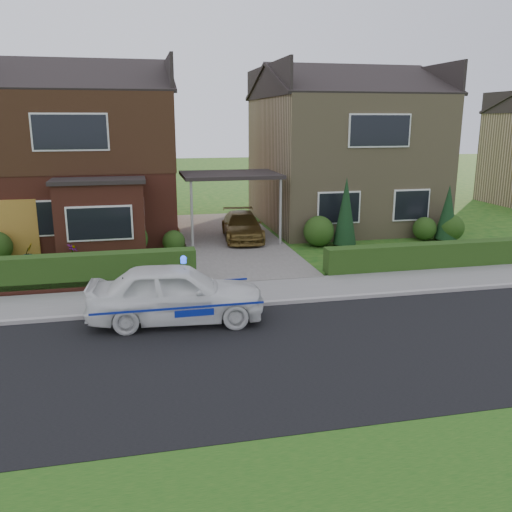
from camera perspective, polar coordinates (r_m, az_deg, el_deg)
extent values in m
plane|color=#154B14|center=(11.91, 6.66, -9.85)|extent=(120.00, 120.00, 0.00)
cube|color=black|center=(11.91, 6.66, -9.85)|extent=(60.00, 6.00, 0.02)
cube|color=#9E9993|center=(14.60, 2.76, -4.90)|extent=(60.00, 0.16, 0.12)
cube|color=slate|center=(15.56, 1.74, -3.71)|extent=(60.00, 2.00, 0.10)
cube|color=#154B14|center=(8.03, 19.45, -23.78)|extent=(60.00, 4.00, 0.01)
cube|color=#666059|center=(22.09, -2.66, 1.71)|extent=(3.80, 12.00, 0.12)
cube|color=brown|center=(24.42, -17.71, 9.00)|extent=(7.20, 8.00, 5.80)
cube|color=white|center=(20.85, -22.64, 3.63)|extent=(1.80, 0.08, 1.30)
cube|color=white|center=(20.53, -13.90, 4.16)|extent=(1.60, 0.08, 1.30)
cube|color=white|center=(20.34, -18.97, 12.24)|extent=(2.60, 0.08, 1.30)
cube|color=black|center=(24.35, -17.97, 12.40)|extent=(7.26, 8.06, 2.90)
cube|color=brown|center=(19.90, -16.00, 3.57)|extent=(3.00, 1.40, 2.70)
cube|color=black|center=(19.70, -16.28, 7.63)|extent=(3.20, 1.60, 0.14)
cube|color=#93805A|center=(26.10, 8.92, 9.79)|extent=(7.20, 8.00, 5.80)
cube|color=white|center=(21.98, 8.71, 5.06)|extent=(1.80, 0.08, 1.30)
cube|color=white|center=(23.31, 16.02, 5.18)|extent=(1.60, 0.08, 1.30)
cube|color=white|center=(22.34, 12.89, 12.75)|extent=(2.60, 0.08, 1.30)
cube|color=black|center=(21.67, -2.74, 8.54)|extent=(3.80, 3.00, 0.14)
cylinder|color=gray|center=(20.25, -6.77, 4.20)|extent=(0.10, 0.10, 2.70)
cylinder|color=gray|center=(20.86, 2.59, 4.57)|extent=(0.10, 0.10, 2.70)
cube|color=olive|center=(21.06, -24.87, 2.53)|extent=(2.20, 0.10, 2.10)
cube|color=brown|center=(16.37, -19.48, -3.15)|extent=(7.70, 0.25, 0.36)
cube|color=#1C3A12|center=(16.56, -19.37, -3.60)|extent=(7.50, 0.55, 0.90)
cube|color=#1C3A12|center=(18.88, 18.10, -1.35)|extent=(7.50, 0.55, 0.80)
sphere|color=#1C3A12|center=(19.99, -13.19, 1.77)|extent=(1.32, 1.32, 1.32)
sphere|color=#1C3A12|center=(20.37, -8.65, 1.53)|extent=(0.84, 0.84, 0.84)
sphere|color=#1C3A12|center=(21.24, 6.62, 2.61)|extent=(1.20, 1.20, 1.20)
sphere|color=#1C3A12|center=(23.25, 17.33, 2.76)|extent=(0.96, 0.96, 0.96)
sphere|color=#1C3A12|center=(23.50, 19.82, 2.83)|extent=(1.08, 1.08, 1.08)
cone|color=black|center=(21.28, 9.41, 4.45)|extent=(0.90, 0.90, 2.60)
cone|color=black|center=(23.30, 19.52, 4.17)|extent=(0.90, 0.90, 2.20)
imported|color=white|center=(13.33, -8.37, -3.92)|extent=(2.09, 4.39, 1.45)
sphere|color=#193FF2|center=(13.11, -7.57, -0.52)|extent=(0.17, 0.17, 0.17)
cube|color=navy|center=(12.53, -8.06, -5.37)|extent=(3.91, 0.02, 0.05)
cube|color=navy|center=(14.16, -8.63, -3.08)|extent=(3.91, 0.01, 0.05)
ellipsoid|color=black|center=(13.12, -13.57, -3.16)|extent=(0.22, 0.17, 0.21)
sphere|color=white|center=(13.07, -13.51, -3.27)|extent=(0.11, 0.11, 0.11)
sphere|color=black|center=(13.06, -13.52, -2.59)|extent=(0.13, 0.13, 0.13)
cone|color=black|center=(13.06, -13.73, -2.32)|extent=(0.04, 0.04, 0.05)
cone|color=black|center=(13.05, -13.34, -2.30)|extent=(0.04, 0.04, 0.05)
imported|color=brown|center=(21.87, -1.46, 3.18)|extent=(1.80, 3.78, 1.07)
imported|color=gray|center=(17.22, -23.86, -2.10)|extent=(0.45, 0.39, 0.72)
imported|color=gray|center=(20.11, -22.85, 0.22)|extent=(0.50, 0.46, 0.72)
imported|color=gray|center=(19.10, -18.71, -0.01)|extent=(0.49, 0.49, 0.78)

